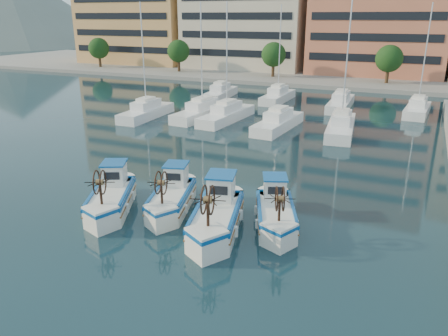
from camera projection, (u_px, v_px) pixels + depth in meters
ground at (203, 232)px, 21.71m from camera, size 300.00×300.00×0.00m
waterfront at (435, 10)px, 70.48m from camera, size 180.00×40.00×25.60m
hill_west at (11, 44)px, 170.69m from camera, size 180.00×180.00×60.00m
yacht_marina at (289, 111)px, 47.11m from camera, size 36.73×22.95×11.50m
fishing_boat_a at (112, 195)px, 24.03m from camera, size 3.77×5.01×3.02m
fishing_boat_b at (172, 195)px, 24.11m from camera, size 3.06×4.78×2.90m
fishing_boat_c at (217, 213)px, 21.67m from camera, size 3.31×5.36×3.25m
fishing_boat_d at (276, 210)px, 22.28m from camera, size 3.36×4.74×2.85m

